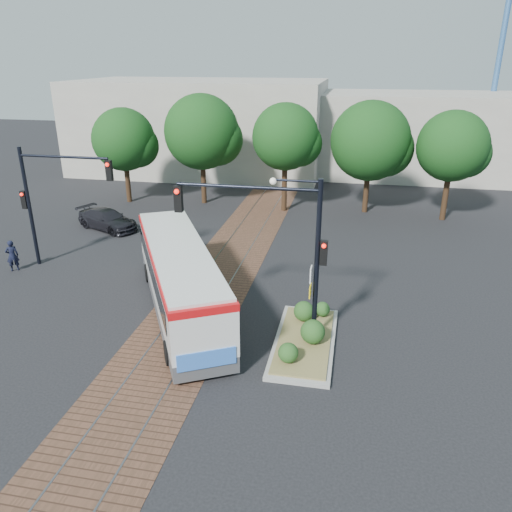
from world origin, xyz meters
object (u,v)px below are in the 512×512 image
object	(u,v)px
city_bus	(180,275)
signal_pole_main	(283,235)
officer	(12,256)
signal_pole_left	(47,192)
parked_car	(107,219)
traffic_island	(306,335)

from	to	relation	value
city_bus	signal_pole_main	xyz separation A→B (m)	(4.45, -1.47, 2.57)
city_bus	officer	distance (m)	9.89
city_bus	signal_pole_main	bearing A→B (deg)	-46.61
signal_pole_left	officer	xyz separation A→B (m)	(-1.80, -1.02, -3.07)
signal_pole_left	signal_pole_main	bearing A→B (deg)	-21.45
signal_pole_left	parked_car	world-z (taller)	signal_pole_left
traffic_island	signal_pole_left	distance (m)	14.50
city_bus	parked_car	bearing A→B (deg)	102.63
signal_pole_main	signal_pole_left	xyz separation A→B (m)	(-12.23, 4.80, -0.29)
city_bus	signal_pole_left	size ratio (longest dim) A/B	1.73
parked_car	officer	bearing A→B (deg)	-168.89
signal_pole_left	parked_car	bearing A→B (deg)	92.38
parked_car	city_bus	bearing A→B (deg)	-115.21
city_bus	signal_pole_main	world-z (taller)	signal_pole_main
city_bus	signal_pole_left	world-z (taller)	signal_pole_left
traffic_island	officer	bearing A→B (deg)	165.53
signal_pole_left	officer	world-z (taller)	signal_pole_left
signal_pole_left	traffic_island	bearing A→B (deg)	-20.36
traffic_island	signal_pole_main	world-z (taller)	signal_pole_main
city_bus	traffic_island	size ratio (longest dim) A/B	2.00
traffic_island	parked_car	bearing A→B (deg)	141.23
city_bus	signal_pole_main	size ratio (longest dim) A/B	1.73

